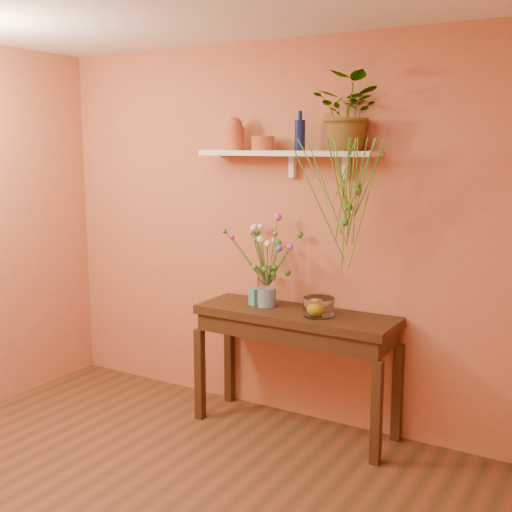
{
  "coord_description": "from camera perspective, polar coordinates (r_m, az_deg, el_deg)",
  "views": [
    {
      "loc": [
        2.17,
        -2.09,
        1.98
      ],
      "look_at": [
        0.0,
        1.55,
        1.25
      ],
      "focal_mm": 45.58,
      "sensor_mm": 36.0,
      "label": 1
    }
  ],
  "objects": [
    {
      "name": "wall_shelf",
      "position": [
        4.49,
        2.82,
        8.94
      ],
      "size": [
        1.3,
        0.24,
        0.19
      ],
      "color": "white",
      "rests_on": "room"
    },
    {
      "name": "glass_bowl",
      "position": [
        4.34,
        5.53,
        -4.52
      ],
      "size": [
        0.21,
        0.21,
        0.12
      ],
      "color": "white",
      "rests_on": "sideboard"
    },
    {
      "name": "terracotta_pot",
      "position": [
        4.55,
        0.63,
        9.86
      ],
      "size": [
        0.2,
        0.2,
        0.1
      ],
      "primitive_type": "cylinder",
      "rotation": [
        0.0,
        0.0,
        0.31
      ],
      "color": "#AC5026",
      "rests_on": "wall_shelf"
    },
    {
      "name": "glass_vase",
      "position": [
        4.56,
        0.94,
        -3.01
      ],
      "size": [
        0.13,
        0.13,
        0.28
      ],
      "color": "white",
      "rests_on": "sideboard"
    },
    {
      "name": "lemon",
      "position": [
        4.34,
        5.3,
        -4.67
      ],
      "size": [
        0.09,
        0.09,
        0.09
      ],
      "primitive_type": "sphere",
      "color": "yellow",
      "rests_on": "glass_bowl"
    },
    {
      "name": "sideboard",
      "position": [
        4.5,
        3.48,
        -6.39
      ],
      "size": [
        1.41,
        0.45,
        0.85
      ],
      "color": "#3B2311",
      "rests_on": "ground"
    },
    {
      "name": "room",
      "position": [
        3.08,
        -14.98,
        -2.39
      ],
      "size": [
        4.04,
        4.04,
        2.7
      ],
      "color": "brown",
      "rests_on": "ground"
    },
    {
      "name": "bouquet",
      "position": [
        4.5,
        1.04,
        0.9
      ],
      "size": [
        0.45,
        0.43,
        0.5
      ],
      "color": "#386B28",
      "rests_on": "glass_vase"
    },
    {
      "name": "carton",
      "position": [
        4.61,
        -0.23,
        -3.62
      ],
      "size": [
        0.07,
        0.06,
        0.12
      ],
      "primitive_type": "cube",
      "rotation": [
        0.0,
        0.0,
        -0.26
      ],
      "color": "teal",
      "rests_on": "sideboard"
    },
    {
      "name": "blue_bottle",
      "position": [
        4.43,
        3.88,
        10.6
      ],
      "size": [
        0.09,
        0.09,
        0.26
      ],
      "color": "#0C1642",
      "rests_on": "wall_shelf"
    },
    {
      "name": "spider_plant",
      "position": [
        4.29,
        8.24,
        12.39
      ],
      "size": [
        0.48,
        0.43,
        0.49
      ],
      "primitive_type": "imported",
      "rotation": [
        0.0,
        0.0,
        -0.12
      ],
      "color": "#397622",
      "rests_on": "wall_shelf"
    },
    {
      "name": "terracotta_jug",
      "position": [
        4.69,
        -1.87,
        10.61
      ],
      "size": [
        0.18,
        0.18,
        0.23
      ],
      "color": "#AC5026",
      "rests_on": "wall_shelf"
    },
    {
      "name": "plant_fronds",
      "position": [
        4.11,
        8.07,
        5.46
      ],
      "size": [
        0.65,
        0.34,
        0.87
      ],
      "color": "#397622",
      "rests_on": "wall_shelf"
    }
  ]
}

